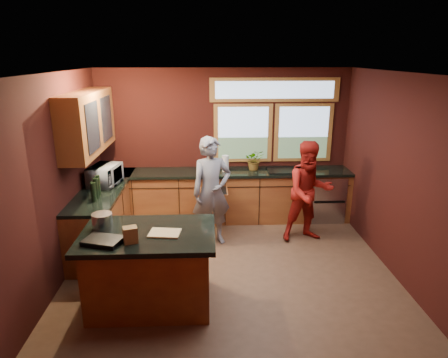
{
  "coord_description": "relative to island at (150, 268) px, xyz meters",
  "views": [
    {
      "loc": [
        -0.3,
        -5.13,
        2.91
      ],
      "look_at": [
        -0.06,
        0.4,
        1.18
      ],
      "focal_mm": 32.0,
      "sensor_mm": 36.0,
      "label": 1
    }
  ],
  "objects": [
    {
      "name": "paper_towel",
      "position": [
        1.02,
        2.57,
        0.59
      ],
      "size": [
        0.12,
        0.12,
        0.28
      ],
      "primitive_type": "cylinder",
      "color": "silver",
      "rests_on": "back_counter"
    },
    {
      "name": "cutting_board",
      "position": [
        0.2,
        -0.05,
        0.48
      ],
      "size": [
        0.38,
        0.29,
        0.02
      ],
      "primitive_type": "cube",
      "rotation": [
        0.0,
        0.0,
        -0.12
      ],
      "color": "tan",
      "rests_on": "island"
    },
    {
      "name": "microwave",
      "position": [
        -0.92,
        1.85,
        0.61
      ],
      "size": [
        0.49,
        0.64,
        0.32
      ],
      "primitive_type": "imported",
      "rotation": [
        0.0,
        0.0,
        1.39
      ],
      "color": "#999999",
      "rests_on": "left_counter"
    },
    {
      "name": "left_counter",
      "position": [
        -0.95,
        1.72,
        -0.01
      ],
      "size": [
        0.64,
        2.3,
        0.93
      ],
      "color": "#642C17",
      "rests_on": "floor"
    },
    {
      "name": "island",
      "position": [
        0.0,
        0.0,
        0.0
      ],
      "size": [
        1.55,
        1.05,
        0.95
      ],
      "color": "#642C17",
      "rests_on": "floor"
    },
    {
      "name": "back_counter",
      "position": [
        1.2,
        2.57,
        -0.01
      ],
      "size": [
        4.5,
        0.64,
        0.93
      ],
      "color": "#642C17",
      "rests_on": "floor"
    },
    {
      "name": "person_red",
      "position": [
        2.31,
        1.68,
        0.34
      ],
      "size": [
        0.89,
        0.74,
        1.64
      ],
      "primitive_type": "imported",
      "rotation": [
        0.0,
        0.0,
        0.16
      ],
      "color": "maroon",
      "rests_on": "floor"
    },
    {
      "name": "room_shell",
      "position": [
        0.4,
        1.2,
        1.32
      ],
      "size": [
        4.52,
        4.02,
        2.71
      ],
      "color": "black",
      "rests_on": "ground"
    },
    {
      "name": "stock_pot",
      "position": [
        -0.55,
        0.15,
        0.56
      ],
      "size": [
        0.24,
        0.24,
        0.18
      ],
      "primitive_type": "cylinder",
      "color": "#B1B1B6",
      "rests_on": "island"
    },
    {
      "name": "black_tray",
      "position": [
        -0.45,
        -0.25,
        0.49
      ],
      "size": [
        0.46,
        0.39,
        0.05
      ],
      "primitive_type": "cube",
      "rotation": [
        0.0,
        0.0,
        -0.3
      ],
      "color": "black",
      "rests_on": "island"
    },
    {
      "name": "paper_bag",
      "position": [
        -0.15,
        -0.25,
        0.56
      ],
      "size": [
        0.18,
        0.16,
        0.18
      ],
      "primitive_type": "cube",
      "rotation": [
        0.0,
        0.0,
        0.32
      ],
      "color": "brown",
      "rests_on": "island"
    },
    {
      "name": "person_grey",
      "position": [
        0.76,
        1.63,
        0.39
      ],
      "size": [
        0.73,
        0.59,
        1.74
      ],
      "primitive_type": "imported",
      "rotation": [
        0.0,
        0.0,
        0.32
      ],
      "color": "slate",
      "rests_on": "floor"
    },
    {
      "name": "floor",
      "position": [
        1.0,
        0.87,
        -0.48
      ],
      "size": [
        4.5,
        4.5,
        0.0
      ],
      "primitive_type": "plane",
      "color": "brown",
      "rests_on": "ground"
    },
    {
      "name": "potted_plant",
      "position": [
        1.54,
        2.62,
        0.64
      ],
      "size": [
        0.33,
        0.29,
        0.37
      ],
      "primitive_type": "imported",
      "color": "#999999",
      "rests_on": "back_counter"
    }
  ]
}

